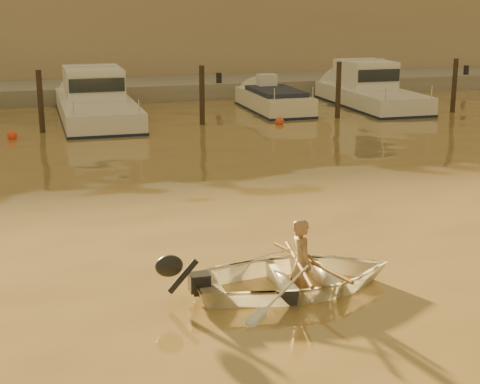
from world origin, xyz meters
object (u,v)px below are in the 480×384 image
object	(u,v)px
person	(302,264)
moored_boat_3	(274,105)
dinghy	(295,277)
moored_boat_2	(96,101)
waterfront_building	(145,33)
moored_boat_4	(372,91)

from	to	relation	value
person	moored_boat_3	xyz separation A→B (m)	(5.21, 16.72, -0.18)
moored_boat_3	dinghy	bearing A→B (deg)	-107.62
dinghy	moored_boat_2	size ratio (longest dim) A/B	0.38
dinghy	waterfront_building	world-z (taller)	waterfront_building
moored_boat_4	waterfront_building	distance (m)	13.26
person	moored_boat_2	size ratio (longest dim) A/B	0.17
moored_boat_4	waterfront_building	world-z (taller)	waterfront_building
person	waterfront_building	world-z (taller)	waterfront_building
dinghy	waterfront_building	size ratio (longest dim) A/B	0.07
moored_boat_4	waterfront_building	bearing A→B (deg)	123.17
moored_boat_3	moored_boat_4	world-z (taller)	moored_boat_4
moored_boat_3	moored_boat_4	xyz separation A→B (m)	(4.07, 0.00, 0.40)
moored_boat_2	moored_boat_3	xyz separation A→B (m)	(6.68, 0.00, -0.40)
moored_boat_2	moored_boat_4	distance (m)	10.75
moored_boat_4	waterfront_building	xyz separation A→B (m)	(-7.19, 11.00, 1.77)
moored_boat_2	waterfront_building	bearing A→B (deg)	72.07
person	moored_boat_3	bearing A→B (deg)	-17.15
person	waterfront_building	size ratio (longest dim) A/B	0.03
person	moored_boat_4	xyz separation A→B (m)	(9.28, 16.72, 0.22)
person	dinghy	bearing A→B (deg)	90.00
person	moored_boat_4	world-z (taller)	moored_boat_4
person	moored_boat_4	distance (m)	19.13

